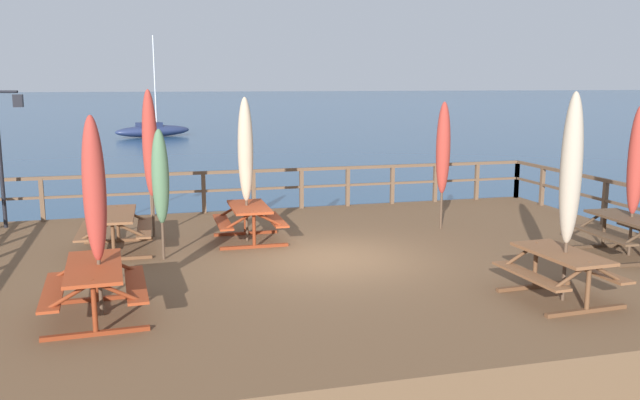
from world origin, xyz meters
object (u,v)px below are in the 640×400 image
picnic_table_front_left (115,223)px  picnic_table_back_right (561,266)px  patio_umbrella_short_back (94,190)px  patio_umbrella_short_mid (571,170)px  picnic_table_mid_centre (95,280)px  picnic_table_front_right (249,216)px  patio_umbrella_short_front (443,149)px  lamp_post_hooked (6,137)px  picnic_table_mid_left (627,228)px  patio_umbrella_tall_mid_right (245,150)px  patio_umbrella_tall_mid_left (150,144)px  patio_umbrella_tall_back_left (160,177)px  patio_umbrella_tall_front (637,161)px  sailboat_distant (153,130)px

picnic_table_front_left → picnic_table_back_right: bearing=-36.3°
patio_umbrella_short_back → patio_umbrella_short_mid: bearing=-9.4°
picnic_table_mid_centre → picnic_table_front_right: (2.85, 4.02, -0.01)m
patio_umbrella_short_front → patio_umbrella_short_back: bearing=-150.8°
patio_umbrella_short_back → patio_umbrella_short_front: patio_umbrella_short_front is taller
lamp_post_hooked → picnic_table_front_right: bearing=-27.9°
picnic_table_mid_centre → patio_umbrella_short_front: patio_umbrella_short_front is taller
picnic_table_back_right → patio_umbrella_short_back: patio_umbrella_short_back is taller
picnic_table_mid_left → patio_umbrella_tall_mid_right: bearing=155.8°
patio_umbrella_tall_mid_left → patio_umbrella_tall_back_left: bearing=-85.8°
patio_umbrella_tall_mid_left → patio_umbrella_short_front: (6.42, -0.84, -0.18)m
picnic_table_front_right → patio_umbrella_tall_mid_left: 2.63m
picnic_table_back_right → patio_umbrella_short_mid: 1.49m
picnic_table_mid_centre → patio_umbrella_tall_front: bearing=5.5°
patio_umbrella_tall_back_left → patio_umbrella_short_mid: 7.18m
picnic_table_back_right → sailboat_distant: size_ratio=0.22×
patio_umbrella_tall_front → patio_umbrella_tall_mid_left: patio_umbrella_tall_mid_left is taller
patio_umbrella_short_mid → sailboat_distant: bearing=96.9°
picnic_table_back_right → patio_umbrella_short_front: (0.43, 5.16, 1.30)m
picnic_table_front_right → lamp_post_hooked: bearing=152.1°
picnic_table_front_right → picnic_table_back_right: (4.03, -5.07, -0.00)m
picnic_table_mid_left → patio_umbrella_tall_mid_left: 9.83m
picnic_table_back_right → patio_umbrella_tall_mid_right: 6.69m
picnic_table_mid_left → patio_umbrella_short_mid: (-2.82, -2.03, 1.48)m
patio_umbrella_tall_back_left → patio_umbrella_short_back: size_ratio=0.86×
picnic_table_mid_left → patio_umbrella_short_mid: patio_umbrella_short_mid is taller
picnic_table_front_left → patio_umbrella_short_mid: (6.79, -4.99, 1.48)m
patio_umbrella_short_back → patio_umbrella_tall_front: size_ratio=1.00×
patio_umbrella_tall_back_left → patio_umbrella_short_back: bearing=-108.3°
picnic_table_mid_left → patio_umbrella_short_front: size_ratio=0.62×
sailboat_distant → patio_umbrella_short_front: bearing=-81.6°
lamp_post_hooked → picnic_table_back_right: bearing=-40.4°
picnic_table_front_right → patio_umbrella_short_front: bearing=1.2°
picnic_table_mid_centre → picnic_table_front_right: 4.93m
lamp_post_hooked → patio_umbrella_tall_mid_right: bearing=-27.7°
picnic_table_mid_left → patio_umbrella_tall_mid_left: size_ratio=0.56×
picnic_table_back_right → patio_umbrella_tall_back_left: size_ratio=0.68×
patio_umbrella_tall_mid_right → patio_umbrella_short_front: patio_umbrella_tall_mid_right is taller
picnic_table_mid_centre → patio_umbrella_short_back: bearing=40.0°
patio_umbrella_tall_back_left → picnic_table_back_right: bearing=-34.6°
picnic_table_back_right → lamp_post_hooked: size_ratio=0.53×
picnic_table_mid_centre → patio_umbrella_short_mid: 7.17m
picnic_table_mid_left → lamp_post_hooked: 13.40m
patio_umbrella_tall_mid_left → picnic_table_back_right: bearing=-45.0°
patio_umbrella_tall_mid_left → sailboat_distant: bearing=89.1°
sailboat_distant → picnic_table_mid_left: bearing=-79.0°
patio_umbrella_tall_mid_right → picnic_table_front_right: bearing=-45.4°
picnic_table_front_right → patio_umbrella_short_back: bearing=-125.1°
picnic_table_mid_centre → lamp_post_hooked: (-2.24, 6.72, 1.56)m
picnic_table_mid_centre → patio_umbrella_tall_mid_right: bearing=55.4°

